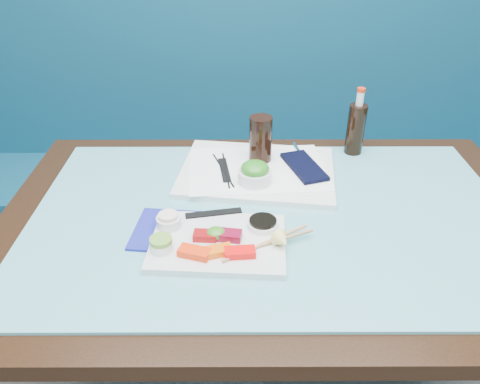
{
  "coord_description": "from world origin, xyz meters",
  "views": [
    {
      "loc": [
        -0.08,
        0.48,
        1.44
      ],
      "look_at": [
        -0.08,
        1.49,
        0.8
      ],
      "focal_mm": 35.0,
      "sensor_mm": 36.0,
      "label": 1
    }
  ],
  "objects_px": {
    "dining_table": "(271,243)",
    "serving_tray": "(257,171)",
    "booth_bench": "(257,177)",
    "cola_glass": "(261,139)",
    "sashimi_plate": "(218,243)",
    "blue_napkin": "(169,230)",
    "seaweed_bowl": "(255,177)",
    "cola_bottle_body": "(356,129)"
  },
  "relations": [
    {
      "from": "dining_table",
      "to": "serving_tray",
      "type": "relative_size",
      "value": 3.2
    },
    {
      "from": "booth_bench",
      "to": "cola_glass",
      "type": "xyz_separation_m",
      "value": [
        -0.02,
        -0.58,
        0.47
      ]
    },
    {
      "from": "booth_bench",
      "to": "sashimi_plate",
      "type": "relative_size",
      "value": 9.73
    },
    {
      "from": "sashimi_plate",
      "to": "blue_napkin",
      "type": "relative_size",
      "value": 1.85
    },
    {
      "from": "dining_table",
      "to": "cola_glass",
      "type": "distance_m",
      "value": 0.32
    },
    {
      "from": "serving_tray",
      "to": "blue_napkin",
      "type": "bearing_deg",
      "value": -121.62
    },
    {
      "from": "blue_napkin",
      "to": "seaweed_bowl",
      "type": "bearing_deg",
      "value": 43.28
    },
    {
      "from": "serving_tray",
      "to": "cola_bottle_body",
      "type": "bearing_deg",
      "value": 31.42
    },
    {
      "from": "booth_bench",
      "to": "seaweed_bowl",
      "type": "distance_m",
      "value": 0.82
    },
    {
      "from": "seaweed_bowl",
      "to": "blue_napkin",
      "type": "bearing_deg",
      "value": -136.72
    },
    {
      "from": "seaweed_bowl",
      "to": "cola_bottle_body",
      "type": "bearing_deg",
      "value": 33.8
    },
    {
      "from": "blue_napkin",
      "to": "cola_bottle_body",
      "type": "bearing_deg",
      "value": 37.91
    },
    {
      "from": "dining_table",
      "to": "sashimi_plate",
      "type": "xyz_separation_m",
      "value": [
        -0.13,
        -0.12,
        0.1
      ]
    },
    {
      "from": "sashimi_plate",
      "to": "cola_glass",
      "type": "bearing_deg",
      "value": 77.32
    },
    {
      "from": "serving_tray",
      "to": "blue_napkin",
      "type": "relative_size",
      "value": 2.63
    },
    {
      "from": "serving_tray",
      "to": "dining_table",
      "type": "bearing_deg",
      "value": -74.28
    },
    {
      "from": "serving_tray",
      "to": "blue_napkin",
      "type": "height_order",
      "value": "serving_tray"
    },
    {
      "from": "sashimi_plate",
      "to": "seaweed_bowl",
      "type": "distance_m",
      "value": 0.27
    },
    {
      "from": "booth_bench",
      "to": "cola_bottle_body",
      "type": "distance_m",
      "value": 0.73
    },
    {
      "from": "cola_glass",
      "to": "sashimi_plate",
      "type": "bearing_deg",
      "value": -106.2
    },
    {
      "from": "dining_table",
      "to": "sashimi_plate",
      "type": "relative_size",
      "value": 4.54
    },
    {
      "from": "dining_table",
      "to": "cola_glass",
      "type": "bearing_deg",
      "value": 94.43
    },
    {
      "from": "dining_table",
      "to": "seaweed_bowl",
      "type": "xyz_separation_m",
      "value": [
        -0.04,
        0.13,
        0.13
      ]
    },
    {
      "from": "dining_table",
      "to": "blue_napkin",
      "type": "distance_m",
      "value": 0.28
    },
    {
      "from": "sashimi_plate",
      "to": "seaweed_bowl",
      "type": "relative_size",
      "value": 3.32
    },
    {
      "from": "seaweed_bowl",
      "to": "cola_glass",
      "type": "xyz_separation_m",
      "value": [
        0.02,
        0.13,
        0.05
      ]
    },
    {
      "from": "cola_glass",
      "to": "blue_napkin",
      "type": "xyz_separation_m",
      "value": [
        -0.23,
        -0.33,
        -0.08
      ]
    },
    {
      "from": "dining_table",
      "to": "seaweed_bowl",
      "type": "bearing_deg",
      "value": 107.1
    },
    {
      "from": "dining_table",
      "to": "blue_napkin",
      "type": "relative_size",
      "value": 8.39
    },
    {
      "from": "booth_bench",
      "to": "serving_tray",
      "type": "height_order",
      "value": "booth_bench"
    },
    {
      "from": "sashimi_plate",
      "to": "seaweed_bowl",
      "type": "bearing_deg",
      "value": 73.71
    },
    {
      "from": "booth_bench",
      "to": "dining_table",
      "type": "distance_m",
      "value": 0.89
    },
    {
      "from": "booth_bench",
      "to": "serving_tray",
      "type": "relative_size",
      "value": 6.85
    },
    {
      "from": "cola_bottle_body",
      "to": "dining_table",
      "type": "bearing_deg",
      "value": -128.88
    },
    {
      "from": "booth_bench",
      "to": "serving_tray",
      "type": "distance_m",
      "value": 0.75
    },
    {
      "from": "seaweed_bowl",
      "to": "cola_bottle_body",
      "type": "xyz_separation_m",
      "value": [
        0.32,
        0.21,
        0.04
      ]
    },
    {
      "from": "booth_bench",
      "to": "serving_tray",
      "type": "xyz_separation_m",
      "value": [
        -0.03,
        -0.63,
        0.39
      ]
    },
    {
      "from": "dining_table",
      "to": "serving_tray",
      "type": "distance_m",
      "value": 0.23
    },
    {
      "from": "serving_tray",
      "to": "seaweed_bowl",
      "type": "distance_m",
      "value": 0.08
    },
    {
      "from": "booth_bench",
      "to": "sashimi_plate",
      "type": "bearing_deg",
      "value": -97.8
    },
    {
      "from": "dining_table",
      "to": "cola_bottle_body",
      "type": "xyz_separation_m",
      "value": [
        0.28,
        0.34,
        0.17
      ]
    },
    {
      "from": "sashimi_plate",
      "to": "cola_glass",
      "type": "distance_m",
      "value": 0.41
    }
  ]
}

